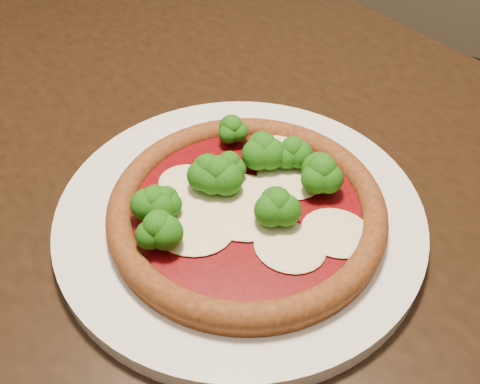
% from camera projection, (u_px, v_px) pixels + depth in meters
% --- Properties ---
extents(dining_table, '(1.36, 1.19, 0.75)m').
position_uv_depth(dining_table, '(225.00, 228.00, 0.64)').
color(dining_table, black).
rests_on(dining_table, floor).
extents(plate, '(0.35, 0.35, 0.02)m').
position_uv_depth(plate, '(240.00, 215.00, 0.51)').
color(plate, silver).
rests_on(plate, dining_table).
extents(pizza, '(0.25, 0.25, 0.06)m').
position_uv_depth(pizza, '(245.00, 202.00, 0.48)').
color(pizza, brown).
rests_on(pizza, plate).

